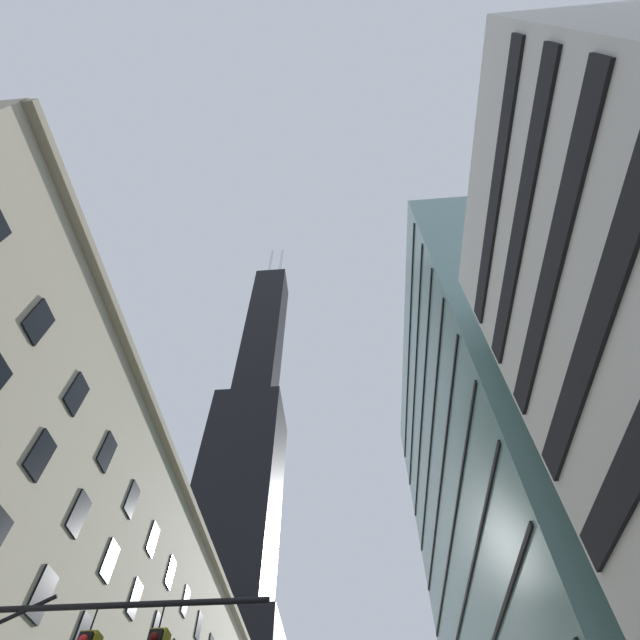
% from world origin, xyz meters
% --- Properties ---
extents(dark_skyscraper, '(24.78, 24.78, 188.21)m').
position_xyz_m(dark_skyscraper, '(-21.99, 84.57, 54.16)').
color(dark_skyscraper, black).
rests_on(dark_skyscraper, ground).
extents(glass_office_midrise, '(14.42, 32.57, 44.04)m').
position_xyz_m(glass_office_midrise, '(18.16, 23.81, 22.02)').
color(glass_office_midrise, gray).
rests_on(glass_office_midrise, ground).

